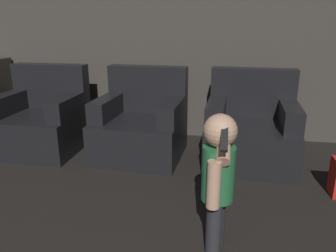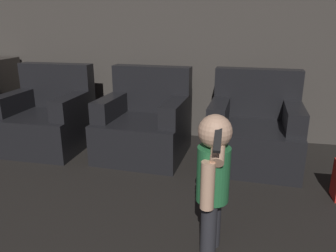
% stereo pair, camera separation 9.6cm
% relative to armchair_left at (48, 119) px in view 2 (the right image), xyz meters
% --- Properties ---
extents(wall_back, '(8.40, 0.05, 2.60)m').
position_rel_armchair_left_xyz_m(wall_back, '(1.32, 0.67, 1.00)').
color(wall_back, '#423D38').
rests_on(wall_back, ground_plane).
extents(armchair_left, '(0.83, 0.79, 0.86)m').
position_rel_armchair_left_xyz_m(armchair_left, '(0.00, 0.00, 0.00)').
color(armchair_left, black).
rests_on(armchair_left, ground_plane).
extents(armchair_middle, '(0.87, 0.83, 0.86)m').
position_rel_armchair_left_xyz_m(armchair_middle, '(1.07, -0.00, 0.00)').
color(armchair_middle, black).
rests_on(armchair_middle, ground_plane).
extents(armchair_right, '(0.86, 0.82, 0.86)m').
position_rel_armchair_left_xyz_m(armchair_right, '(2.13, -0.00, 0.00)').
color(armchair_right, black).
rests_on(armchair_right, ground_plane).
extents(person_toddler, '(0.18, 0.33, 0.83)m').
position_rel_armchair_left_xyz_m(person_toddler, '(1.83, -1.37, 0.19)').
color(person_toddler, '#28282D').
rests_on(person_toddler, ground_plane).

